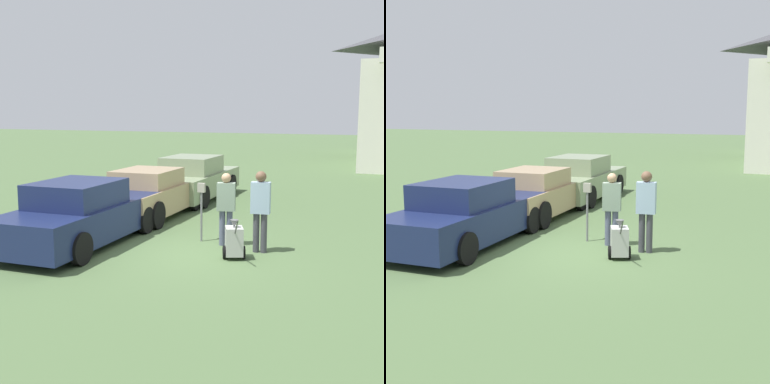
% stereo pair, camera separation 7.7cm
% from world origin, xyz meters
% --- Properties ---
extents(ground_plane, '(120.00, 120.00, 0.00)m').
position_xyz_m(ground_plane, '(0.00, 0.00, 0.00)').
color(ground_plane, '#4C663D').
extents(parked_car_navy, '(2.12, 4.95, 1.52)m').
position_xyz_m(parked_car_navy, '(-2.48, -0.26, 0.70)').
color(parked_car_navy, '#19234C').
rests_on(parked_car_navy, ground_plane).
extents(parked_car_tan, '(2.03, 4.65, 1.43)m').
position_xyz_m(parked_car_tan, '(-2.48, 3.27, 0.68)').
color(parked_car_tan, tan).
rests_on(parked_car_tan, ground_plane).
extents(parked_car_sage, '(2.14, 5.09, 1.54)m').
position_xyz_m(parked_car_sage, '(-2.48, 6.68, 0.71)').
color(parked_car_sage, gray).
rests_on(parked_car_sage, ground_plane).
extents(parking_meter, '(0.18, 0.09, 1.41)m').
position_xyz_m(parking_meter, '(0.02, 1.09, 0.98)').
color(parking_meter, slate).
rests_on(parking_meter, ground_plane).
extents(person_worker, '(0.46, 0.31, 1.70)m').
position_xyz_m(person_worker, '(0.69, 0.94, 0.97)').
color(person_worker, '#515670').
rests_on(person_worker, ground_plane).
extents(person_supervisor, '(0.44, 0.27, 1.82)m').
position_xyz_m(person_supervisor, '(1.59, 0.64, 1.04)').
color(person_supervisor, '#3F3F47').
rests_on(person_supervisor, ground_plane).
extents(equipment_cart, '(0.59, 0.98, 1.00)m').
position_xyz_m(equipment_cart, '(1.22, -0.08, 0.39)').
color(equipment_cart, '#B2B2AD').
rests_on(equipment_cart, ground_plane).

